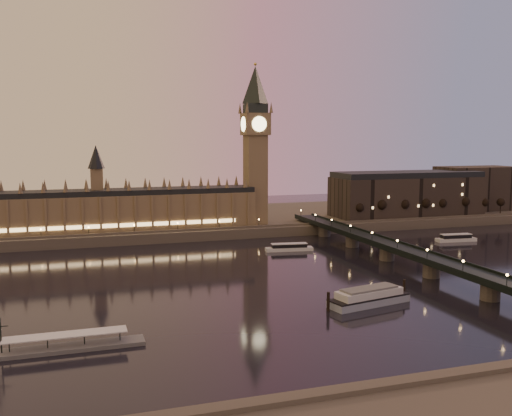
{
  "coord_description": "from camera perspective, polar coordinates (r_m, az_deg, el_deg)",
  "views": [
    {
      "loc": [
        -59.64,
        -232.84,
        62.01
      ],
      "look_at": [
        26.7,
        35.0,
        27.51
      ],
      "focal_mm": 40.0,
      "sensor_mm": 36.0,
      "label": 1
    }
  ],
  "objects": [
    {
      "name": "far_embankment",
      "position": [
        412.06,
        -5.12,
        -1.27
      ],
      "size": [
        560.0,
        130.0,
        6.0
      ],
      "primitive_type": "cube",
      "color": "#423D35",
      "rests_on": "ground"
    },
    {
      "name": "big_ben",
      "position": [
        371.63,
        -0.06,
        7.29
      ],
      "size": [
        17.68,
        17.68,
        104.0
      ],
      "color": "brown",
      "rests_on": "ground"
    },
    {
      "name": "moored_barge",
      "position": [
        220.14,
        11.24,
        -8.71
      ],
      "size": [
        37.31,
        15.84,
        6.98
      ],
      "rotation": [
        0.0,
        0.0,
        0.21
      ],
      "color": "#8996AE",
      "rests_on": "ground"
    },
    {
      "name": "ground",
      "position": [
        248.23,
        -3.42,
        -7.49
      ],
      "size": [
        700.0,
        700.0,
        0.0
      ],
      "primitive_type": "plane",
      "color": "black",
      "rests_on": "ground"
    },
    {
      "name": "bare_tree_0",
      "position": [
        391.29,
        10.43,
        0.06
      ],
      "size": [
        6.32,
        6.32,
        12.84
      ],
      "color": "black",
      "rests_on": "ground"
    },
    {
      "name": "bare_tree_5",
      "position": [
        437.0,
        20.14,
        0.46
      ],
      "size": [
        6.32,
        6.32,
        12.84
      ],
      "color": "black",
      "rests_on": "ground"
    },
    {
      "name": "bare_tree_7",
      "position": [
        458.29,
        23.44,
        0.6
      ],
      "size": [
        6.32,
        6.32,
        12.84
      ],
      "color": "black",
      "rests_on": "ground"
    },
    {
      "name": "bare_tree_4",
      "position": [
        426.94,
        18.37,
        0.39
      ],
      "size": [
        6.32,
        6.32,
        12.84
      ],
      "color": "black",
      "rests_on": "ground"
    },
    {
      "name": "cruise_boat_b",
      "position": [
        365.47,
        19.37,
        -2.86
      ],
      "size": [
        25.24,
        8.56,
        4.57
      ],
      "rotation": [
        0.0,
        0.0,
        -0.1
      ],
      "color": "silver",
      "rests_on": "ground"
    },
    {
      "name": "city_block",
      "position": [
        445.78,
        17.05,
        1.56
      ],
      "size": [
        155.0,
        45.0,
        34.0
      ],
      "color": "black",
      "rests_on": "ground"
    },
    {
      "name": "bare_tree_1",
      "position": [
        399.45,
        12.55,
        0.15
      ],
      "size": [
        6.32,
        6.32,
        12.84
      ],
      "color": "black",
      "rests_on": "ground"
    },
    {
      "name": "bare_tree_6",
      "position": [
        447.46,
        21.82,
        0.53
      ],
      "size": [
        6.32,
        6.32,
        12.84
      ],
      "color": "black",
      "rests_on": "ground"
    },
    {
      "name": "westminster_bridge",
      "position": [
        283.34,
        14.88,
        -4.75
      ],
      "size": [
        13.2,
        260.0,
        15.3
      ],
      "color": "black",
      "rests_on": "ground"
    },
    {
      "name": "cruise_boat_a",
      "position": [
        316.99,
        3.34,
        -3.96
      ],
      "size": [
        26.83,
        9.24,
        4.21
      ],
      "rotation": [
        0.0,
        0.0,
        -0.14
      ],
      "color": "silver",
      "rests_on": "ground"
    },
    {
      "name": "bare_tree_2",
      "position": [
        408.13,
        14.57,
        0.23
      ],
      "size": [
        6.32,
        6.32,
        12.84
      ],
      "color": "black",
      "rests_on": "ground"
    },
    {
      "name": "palace_of_westminster",
      "position": [
        356.66,
        -14.61,
        0.27
      ],
      "size": [
        180.0,
        26.62,
        52.0
      ],
      "color": "brown",
      "rests_on": "ground"
    },
    {
      "name": "pontoon_pier",
      "position": [
        181.4,
        -18.18,
        -12.94
      ],
      "size": [
        43.28,
        7.21,
        11.54
      ],
      "color": "#595B5E",
      "rests_on": "ground"
    },
    {
      "name": "bare_tree_3",
      "position": [
        417.31,
        16.51,
        0.31
      ],
      "size": [
        6.32,
        6.32,
        12.84
      ],
      "color": "black",
      "rests_on": "ground"
    }
  ]
}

